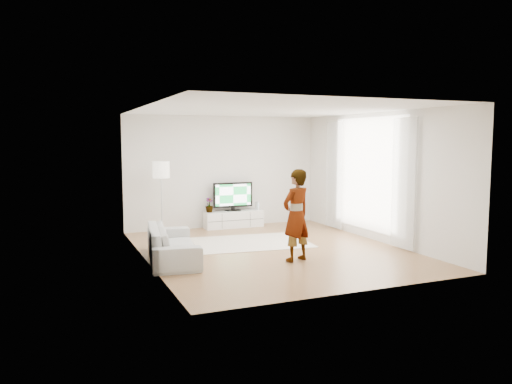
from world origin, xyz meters
name	(u,v)px	position (x,y,z in m)	size (l,w,h in m)	color
floor	(272,250)	(0.00, 0.00, 0.00)	(6.00, 6.00, 0.00)	#A87D4C
ceiling	(273,109)	(0.00, 0.00, 2.80)	(6.00, 6.00, 0.00)	white
wall_left	(146,185)	(-2.50, 0.00, 1.40)	(0.02, 6.00, 2.80)	silver
wall_right	(377,177)	(2.50, 0.00, 1.40)	(0.02, 6.00, 2.80)	silver
wall_back	(223,172)	(0.00, 3.00, 1.40)	(5.00, 0.02, 2.80)	silver
wall_front	(360,197)	(0.00, -3.00, 1.40)	(5.00, 0.02, 2.80)	silver
window	(368,174)	(2.48, 0.30, 1.45)	(0.01, 2.60, 2.50)	white
curtain_near	(404,183)	(2.40, -1.00, 1.35)	(0.04, 0.70, 2.60)	white
curtain_far	(334,175)	(2.40, 1.60, 1.35)	(0.04, 0.70, 2.60)	white
media_console	(233,219)	(0.18, 2.76, 0.21)	(1.49, 0.43, 0.42)	white
television	(233,195)	(0.18, 2.79, 0.81)	(1.03, 0.20, 0.72)	black
game_console	(257,206)	(0.83, 2.76, 0.52)	(0.06, 0.15, 0.20)	white
potted_plant	(209,205)	(-0.46, 2.77, 0.60)	(0.20, 0.20, 0.36)	#3F7238
rug	(251,242)	(-0.13, 0.83, 0.01)	(2.41, 1.73, 0.01)	#EFE0CB
player	(296,215)	(0.01, -1.01, 0.85)	(0.61, 0.40, 1.67)	#334772
sofa	(173,243)	(-2.04, -0.04, 0.31)	(2.13, 0.83, 0.62)	beige
floor_lamp	(161,173)	(-1.73, 2.30, 1.45)	(0.38, 0.38, 1.72)	silver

